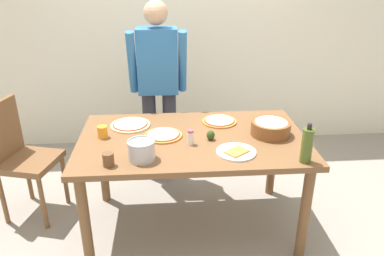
# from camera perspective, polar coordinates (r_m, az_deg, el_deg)

# --- Properties ---
(ground) EXTENTS (8.00, 8.00, 0.00)m
(ground) POSITION_cam_1_polar(r_m,az_deg,el_deg) (3.08, 0.07, -14.32)
(ground) COLOR gray
(wall_back) EXTENTS (5.60, 0.10, 2.60)m
(wall_back) POSITION_cam_1_polar(r_m,az_deg,el_deg) (4.06, -1.68, 15.36)
(wall_back) COLOR silver
(wall_back) RESTS_ON ground
(dining_table) EXTENTS (1.60, 0.96, 0.76)m
(dining_table) POSITION_cam_1_polar(r_m,az_deg,el_deg) (2.71, 0.08, -3.15)
(dining_table) COLOR brown
(dining_table) RESTS_ON ground
(person_cook) EXTENTS (0.49, 0.25, 1.62)m
(person_cook) POSITION_cam_1_polar(r_m,az_deg,el_deg) (3.31, -5.11, 6.88)
(person_cook) COLOR #2D2D38
(person_cook) RESTS_ON ground
(chair_wooden_left) EXTENTS (0.49, 0.49, 0.95)m
(chair_wooden_left) POSITION_cam_1_polar(r_m,az_deg,el_deg) (3.22, -24.51, -3.47)
(chair_wooden_left) COLOR brown
(chair_wooden_left) RESTS_ON ground
(pizza_raw_on_board) EXTENTS (0.30, 0.30, 0.02)m
(pizza_raw_on_board) POSITION_cam_1_polar(r_m,az_deg,el_deg) (2.89, -9.27, 0.49)
(pizza_raw_on_board) COLOR beige
(pizza_raw_on_board) RESTS_ON dining_table
(pizza_cooked_on_tray) EXTENTS (0.27, 0.27, 0.02)m
(pizza_cooked_on_tray) POSITION_cam_1_polar(r_m,az_deg,el_deg) (2.93, 4.15, 1.05)
(pizza_cooked_on_tray) COLOR #C67A33
(pizza_cooked_on_tray) RESTS_ON dining_table
(pizza_second_cooked) EXTENTS (0.27, 0.27, 0.02)m
(pizza_second_cooked) POSITION_cam_1_polar(r_m,az_deg,el_deg) (2.69, -4.36, -1.07)
(pizza_second_cooked) COLOR #C67A33
(pizza_second_cooked) RESTS_ON dining_table
(plate_with_slice) EXTENTS (0.26, 0.26, 0.02)m
(plate_with_slice) POSITION_cam_1_polar(r_m,az_deg,el_deg) (2.47, 6.68, -3.59)
(plate_with_slice) COLOR white
(plate_with_slice) RESTS_ON dining_table
(popcorn_bowl) EXTENTS (0.28, 0.28, 0.11)m
(popcorn_bowl) POSITION_cam_1_polar(r_m,az_deg,el_deg) (2.75, 11.78, 0.19)
(popcorn_bowl) COLOR brown
(popcorn_bowl) RESTS_ON dining_table
(olive_oil_bottle) EXTENTS (0.07, 0.07, 0.26)m
(olive_oil_bottle) POSITION_cam_1_polar(r_m,az_deg,el_deg) (2.41, 16.94, -2.52)
(olive_oil_bottle) COLOR #47561E
(olive_oil_bottle) RESTS_ON dining_table
(steel_pot) EXTENTS (0.17, 0.17, 0.13)m
(steel_pot) POSITION_cam_1_polar(r_m,az_deg,el_deg) (2.38, -7.64, -3.29)
(steel_pot) COLOR #B7B7BC
(steel_pot) RESTS_ON dining_table
(cup_orange) EXTENTS (0.07, 0.07, 0.08)m
(cup_orange) POSITION_cam_1_polar(r_m,az_deg,el_deg) (2.73, -13.33, -0.57)
(cup_orange) COLOR orange
(cup_orange) RESTS_ON dining_table
(cup_small_brown) EXTENTS (0.07, 0.07, 0.08)m
(cup_small_brown) POSITION_cam_1_polar(r_m,az_deg,el_deg) (2.35, -12.49, -4.65)
(cup_small_brown) COLOR brown
(cup_small_brown) RESTS_ON dining_table
(salt_shaker) EXTENTS (0.04, 0.04, 0.11)m
(salt_shaker) POSITION_cam_1_polar(r_m,az_deg,el_deg) (2.55, -0.23, -1.39)
(salt_shaker) COLOR white
(salt_shaker) RESTS_ON dining_table
(avocado) EXTENTS (0.06, 0.06, 0.07)m
(avocado) POSITION_cam_1_polar(r_m,az_deg,el_deg) (2.63, 2.83, -1.08)
(avocado) COLOR #2D4219
(avocado) RESTS_ON dining_table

